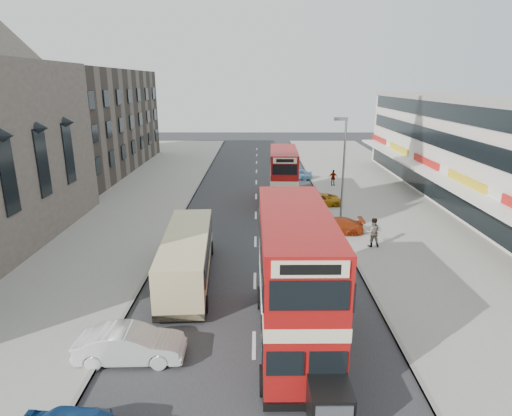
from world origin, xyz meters
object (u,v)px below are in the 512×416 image
(car_right_a, at_px, (333,226))
(bus_second, at_px, (283,176))
(car_right_b, at_px, (317,200))
(car_right_c, at_px, (296,174))
(street_lamp, at_px, (343,163))
(pedestrian_far, at_px, (333,178))
(car_left_front, at_px, (131,344))
(coach, at_px, (187,255))
(bus_main, at_px, (295,279))
(pedestrian_near, at_px, (373,232))
(cyclist, at_px, (301,205))

(car_right_a, bearing_deg, bus_second, -159.26)
(car_right_b, relative_size, car_right_c, 1.14)
(street_lamp, bearing_deg, pedestrian_far, 82.86)
(car_right_c, distance_m, pedestrian_far, 4.96)
(street_lamp, bearing_deg, car_left_front, -123.78)
(car_left_front, bearing_deg, car_right_a, -37.53)
(coach, xyz_separation_m, car_left_front, (-1.13, -7.11, -0.77))
(car_right_b, bearing_deg, bus_second, -119.47)
(bus_main, xyz_separation_m, pedestrian_near, (6.05, 10.54, -1.76))
(bus_second, bearing_deg, bus_main, 89.73)
(car_left_front, relative_size, car_right_a, 1.00)
(car_right_b, xyz_separation_m, car_right_c, (-0.91, 10.82, 0.04))
(pedestrian_far, bearing_deg, car_right_b, -116.65)
(bus_main, xyz_separation_m, cyclist, (2.13, 18.40, -2.18))
(bus_second, height_order, car_right_c, bus_second)
(pedestrian_far, bearing_deg, coach, -125.01)
(bus_main, height_order, car_right_b, bus_main)
(street_lamp, relative_size, car_left_front, 1.92)
(pedestrian_near, xyz_separation_m, cyclist, (-3.92, 7.86, -0.42))
(coach, distance_m, car_right_b, 17.15)
(coach, height_order, cyclist, coach)
(car_left_front, xyz_separation_m, cyclist, (8.63, 19.69, 0.02))
(car_right_b, distance_m, car_right_c, 10.85)
(street_lamp, bearing_deg, bus_main, -107.20)
(cyclist, bearing_deg, street_lamp, -41.34)
(street_lamp, height_order, bus_main, street_lamp)
(street_lamp, xyz_separation_m, pedestrian_far, (1.51, 12.04, -3.81))
(car_left_front, bearing_deg, car_right_c, -17.67)
(bus_second, distance_m, car_right_a, 9.23)
(bus_second, height_order, pedestrian_far, bus_second)
(coach, distance_m, cyclist, 14.67)
(coach, distance_m, car_left_front, 7.24)
(coach, bearing_deg, car_left_front, -102.84)
(car_left_front, bearing_deg, pedestrian_far, -25.61)
(car_left_front, distance_m, car_right_b, 23.92)
(car_right_a, relative_size, cyclist, 2.00)
(bus_main, xyz_separation_m, car_right_b, (3.70, 20.35, -2.32))
(coach, relative_size, pedestrian_near, 4.83)
(car_right_a, relative_size, pedestrian_near, 2.15)
(bus_main, distance_m, car_right_b, 20.81)
(coach, bearing_deg, pedestrian_near, 18.58)
(car_right_b, relative_size, cyclist, 1.94)
(coach, bearing_deg, car_right_c, 68.28)
(street_lamp, xyz_separation_m, cyclist, (-2.73, 2.70, -4.07))
(pedestrian_far, bearing_deg, cyclist, -121.25)
(car_left_front, bearing_deg, street_lamp, -35.47)
(bus_main, xyz_separation_m, bus_second, (0.81, 21.65, -0.43))
(bus_main, relative_size, pedestrian_far, 6.06)
(street_lamp, height_order, bus_second, street_lamp)
(street_lamp, height_order, car_right_c, street_lamp)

